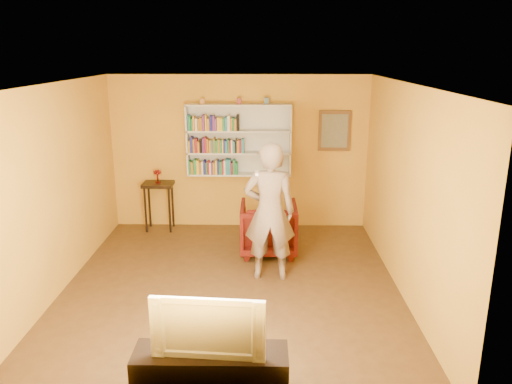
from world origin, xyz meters
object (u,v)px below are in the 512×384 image
bookshelf (239,140)px  console_table (158,191)px  television (210,323)px  ruby_lustre (157,173)px  person (270,212)px  tv_cabinet (211,376)px  armchair (268,228)px

bookshelf → console_table: bookshelf is taller
console_table → television: (1.38, -4.50, 0.07)m
ruby_lustre → person: person is taller
bookshelf → console_table: bearing=-173.6°
person → tv_cabinet: 2.73m
console_table → ruby_lustre: 0.32m
tv_cabinet → television: (-0.00, 0.00, 0.54)m
console_table → television: bearing=-72.9°
television → person: bearing=82.3°
bookshelf → armchair: size_ratio=2.02×
bookshelf → armchair: bookshelf is taller
ruby_lustre → armchair: size_ratio=0.26×
armchair → tv_cabinet: armchair is taller
ruby_lustre → television: 4.71m
bookshelf → armchair: 1.75m
armchair → person: 1.06m
tv_cabinet → armchair: bearing=81.1°
console_table → ruby_lustre: bearing=-33.7°
bookshelf → television: bearing=-90.4°
tv_cabinet → television: bearing=180.0°
armchair → tv_cabinet: bearing=80.6°
bookshelf → armchair: (0.51, -1.18, -1.19)m
armchair → television: 3.54m
console_table → person: person is taller
armchair → tv_cabinet: (-0.54, -3.48, -0.16)m
person → television: person is taller
ruby_lustre → armchair: bearing=-27.9°
person → console_table: bearing=-44.5°
bookshelf → tv_cabinet: size_ratio=1.29×
television → tv_cabinet: bearing=4.4°
person → tv_cabinet: person is taller
bookshelf → tv_cabinet: (-0.03, -4.66, -1.35)m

